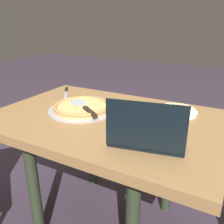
{
  "coord_description": "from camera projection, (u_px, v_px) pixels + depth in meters",
  "views": [
    {
      "loc": [
        0.59,
        -1.03,
        1.22
      ],
      "look_at": [
        0.05,
        -0.04,
        0.78
      ],
      "focal_mm": 38.58,
      "sensor_mm": 36.0,
      "label": 1
    }
  ],
  "objects": [
    {
      "name": "ground_plane",
      "position": [
        107.0,
        222.0,
        1.55
      ],
      "size": [
        12.0,
        12.0,
        0.0
      ],
      "primitive_type": "plane",
      "color": "#3C303E"
    },
    {
      "name": "dining_table",
      "position": [
        107.0,
        132.0,
        1.32
      ],
      "size": [
        1.22,
        0.83,
        0.74
      ],
      "color": "olive",
      "rests_on": "ground_plane"
    },
    {
      "name": "laptop",
      "position": [
        147.0,
        135.0,
        0.99
      ],
      "size": [
        0.34,
        0.27,
        0.21
      ],
      "color": "black",
      "rests_on": "dining_table"
    },
    {
      "name": "pizza_plate",
      "position": [
        176.0,
        111.0,
        1.33
      ],
      "size": [
        0.23,
        0.23,
        0.04
      ],
      "color": "white",
      "rests_on": "dining_table"
    },
    {
      "name": "pizza_tray",
      "position": [
        82.0,
        107.0,
        1.37
      ],
      "size": [
        0.38,
        0.38,
        0.04
      ],
      "color": "#A6A5AC",
      "rests_on": "dining_table"
    },
    {
      "name": "table_knife",
      "position": [
        66.0,
        91.0,
        1.72
      ],
      "size": [
        0.16,
        0.21,
        0.01
      ],
      "color": "#B1B1C9",
      "rests_on": "dining_table"
    }
  ]
}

